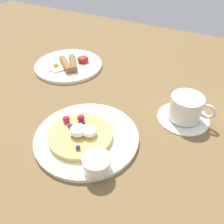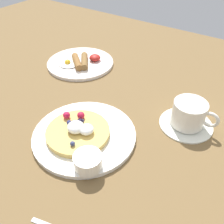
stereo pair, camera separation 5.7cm
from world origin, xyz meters
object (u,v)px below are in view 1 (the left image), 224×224
object	(u,v)px
syrup_ramekin	(97,163)
coffee_cup	(187,107)
pancake_plate	(87,137)
coffee_saucer	(183,118)
breakfast_plate	(69,65)

from	to	relation	value
syrup_ramekin	coffee_cup	bearing A→B (deg)	64.74
pancake_plate	syrup_ramekin	xyz separation A→B (m)	(0.07, -0.07, 0.02)
pancake_plate	coffee_saucer	xyz separation A→B (m)	(0.18, 0.18, -0.00)
syrup_ramekin	coffee_cup	distance (m)	0.27
pancake_plate	coffee_cup	distance (m)	0.26
pancake_plate	syrup_ramekin	bearing A→B (deg)	-45.18
syrup_ramekin	coffee_saucer	world-z (taller)	syrup_ramekin
pancake_plate	coffee_cup	world-z (taller)	coffee_cup
syrup_ramekin	breakfast_plate	size ratio (longest dim) A/B	0.25
pancake_plate	breakfast_plate	size ratio (longest dim) A/B	1.06
breakfast_plate	coffee_saucer	world-z (taller)	breakfast_plate
syrup_ramekin	coffee_cup	world-z (taller)	coffee_cup
pancake_plate	coffee_cup	xyz separation A→B (m)	(0.18, 0.18, 0.03)
breakfast_plate	coffee_cup	world-z (taller)	coffee_cup
coffee_saucer	coffee_cup	size ratio (longest dim) A/B	1.18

